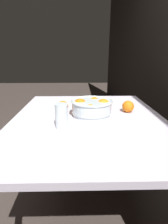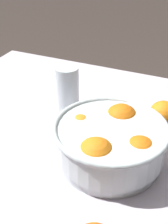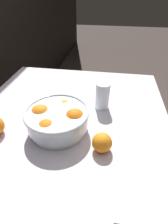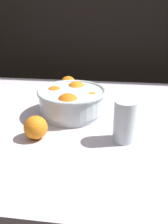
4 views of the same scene
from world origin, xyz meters
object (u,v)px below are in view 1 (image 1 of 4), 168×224
fruit_bowl (92,107)px  orange_loose_near_bowl (63,106)px  juice_glass (62,117)px  orange_loose_front (128,106)px

fruit_bowl → orange_loose_near_bowl: bearing=-113.5°
orange_loose_near_bowl → fruit_bowl: bearing=66.5°
juice_glass → orange_loose_near_bowl: (-0.26, -0.02, -0.02)m
fruit_bowl → orange_loose_front: size_ratio=3.33×
fruit_bowl → juice_glass: size_ratio=1.97×
fruit_bowl → orange_loose_near_bowl: size_ratio=3.49×
orange_loose_front → orange_loose_near_bowl: bearing=-92.6°
juice_glass → orange_loose_near_bowl: juice_glass is taller
fruit_bowl → orange_loose_near_bowl: 0.20m
orange_loose_near_bowl → orange_loose_front: (0.02, 0.42, 0.00)m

